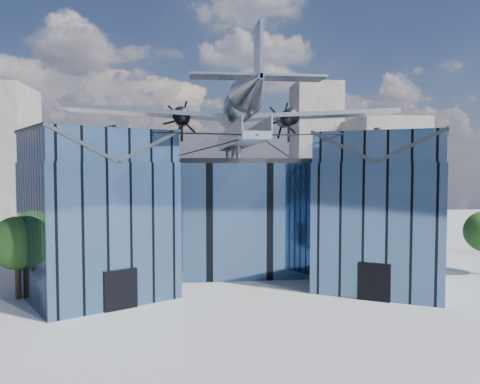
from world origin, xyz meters
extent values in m
plane|color=gray|center=(0.00, 0.00, 0.00)|extent=(120.00, 120.00, 0.00)
cube|color=#436289|center=(0.00, 9.00, 4.75)|extent=(28.00, 14.00, 9.50)
cube|color=#25272C|center=(0.00, 9.00, 9.70)|extent=(28.00, 14.00, 0.40)
cube|color=#436289|center=(-10.50, -1.00, 4.75)|extent=(11.79, 11.43, 9.50)
cube|color=#436289|center=(-10.50, -1.00, 10.60)|extent=(11.56, 11.20, 2.20)
cube|color=#25272C|center=(-12.45, -2.12, 10.60)|extent=(7.98, 9.23, 2.40)
cube|color=#25272C|center=(-8.55, 0.12, 10.60)|extent=(7.98, 9.23, 2.40)
cube|color=#25272C|center=(-10.50, -1.00, 11.75)|extent=(4.30, 7.10, 0.18)
cube|color=black|center=(-8.48, -4.51, 1.30)|extent=(2.03, 1.32, 2.60)
cube|color=black|center=(-6.60, 1.25, 4.75)|extent=(0.34, 0.34, 9.50)
cube|color=#436289|center=(10.50, -1.00, 4.75)|extent=(11.79, 11.43, 9.50)
cube|color=#436289|center=(10.50, -1.00, 10.60)|extent=(11.56, 11.20, 2.20)
cube|color=#25272C|center=(8.55, 0.12, 10.60)|extent=(7.98, 9.23, 2.40)
cube|color=#25272C|center=(12.45, -2.12, 10.60)|extent=(7.98, 9.23, 2.40)
cube|color=#25272C|center=(10.50, -1.00, 11.75)|extent=(4.30, 7.10, 0.18)
cube|color=black|center=(8.48, -4.51, 1.30)|extent=(2.03, 1.32, 2.60)
cube|color=black|center=(6.60, 1.25, 4.75)|extent=(0.34, 0.34, 9.50)
cube|color=gray|center=(0.00, 3.50, 11.10)|extent=(1.80, 21.00, 0.50)
cube|color=gray|center=(-0.90, 3.50, 11.75)|extent=(0.08, 21.00, 1.10)
cube|color=gray|center=(0.90, 3.50, 11.75)|extent=(0.08, 21.00, 1.10)
cylinder|color=gray|center=(0.00, 13.00, 10.43)|extent=(0.44, 0.44, 1.35)
cylinder|color=gray|center=(0.00, 7.00, 10.43)|extent=(0.44, 0.44, 1.35)
cylinder|color=gray|center=(0.00, 3.00, 10.43)|extent=(0.44, 0.44, 1.35)
cylinder|color=gray|center=(0.00, 4.00, 12.05)|extent=(0.70, 0.70, 1.40)
cylinder|color=black|center=(-5.25, -4.00, 11.40)|extent=(10.55, 6.08, 0.69)
cylinder|color=black|center=(5.25, -4.00, 11.40)|extent=(10.55, 6.08, 0.69)
cylinder|color=black|center=(-3.00, 1.50, 10.55)|extent=(6.09, 17.04, 1.19)
cylinder|color=black|center=(3.00, 1.50, 10.55)|extent=(6.09, 17.04, 1.19)
cylinder|color=#94989F|center=(0.00, 4.00, 14.00)|extent=(2.50, 11.00, 2.50)
sphere|color=#94989F|center=(0.00, 9.50, 14.00)|extent=(2.50, 2.50, 2.50)
cube|color=black|center=(0.00, 8.50, 14.69)|extent=(1.60, 1.40, 0.50)
cone|color=#94989F|center=(0.00, -5.00, 14.30)|extent=(2.50, 7.00, 2.50)
cube|color=#94989F|center=(0.00, -7.30, 15.90)|extent=(0.18, 2.40, 3.40)
cube|color=#94989F|center=(0.00, -7.20, 14.50)|extent=(8.00, 1.80, 0.14)
cube|color=#94989F|center=(-7.00, 5.00, 13.70)|extent=(14.00, 3.20, 1.08)
cylinder|color=black|center=(-4.60, 5.60, 13.45)|extent=(1.44, 3.20, 1.44)
cone|color=black|center=(-4.60, 7.40, 13.45)|extent=(0.70, 0.70, 0.70)
cube|color=black|center=(-4.60, 7.55, 13.45)|extent=(1.05, 0.06, 3.33)
cube|color=black|center=(-4.60, 7.55, 13.45)|extent=(2.53, 0.06, 2.53)
cube|color=black|center=(-4.60, 7.55, 13.45)|extent=(3.33, 0.06, 1.05)
cylinder|color=black|center=(-4.60, 5.00, 12.22)|extent=(0.24, 0.24, 1.75)
cube|color=#94989F|center=(7.00, 5.00, 13.70)|extent=(14.00, 3.20, 1.08)
cylinder|color=black|center=(4.60, 5.60, 13.45)|extent=(1.44, 3.20, 1.44)
cone|color=black|center=(4.60, 7.40, 13.45)|extent=(0.70, 0.70, 0.70)
cube|color=black|center=(4.60, 7.55, 13.45)|extent=(1.05, 0.06, 3.33)
cube|color=black|center=(4.60, 7.55, 13.45)|extent=(2.53, 0.06, 2.53)
cube|color=black|center=(4.60, 7.55, 13.45)|extent=(3.33, 0.06, 1.05)
cylinder|color=black|center=(4.60, 5.00, 12.22)|extent=(0.24, 0.24, 1.75)
cube|color=gray|center=(32.00, 48.00, 9.00)|extent=(12.00, 14.00, 18.00)
cube|color=gray|center=(-20.00, 55.00, 7.00)|extent=(14.00, 10.00, 14.00)
cube|color=gray|center=(22.00, 58.00, 13.00)|extent=(9.00, 9.00, 26.00)
cylinder|color=#321F14|center=(-15.93, -1.14, 1.41)|extent=(0.49, 0.49, 2.82)
sphere|color=#264D1B|center=(-15.93, -1.14, 3.92)|extent=(4.60, 4.60, 3.68)
camera|label=1|loc=(-4.30, -34.85, 9.14)|focal=35.00mm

